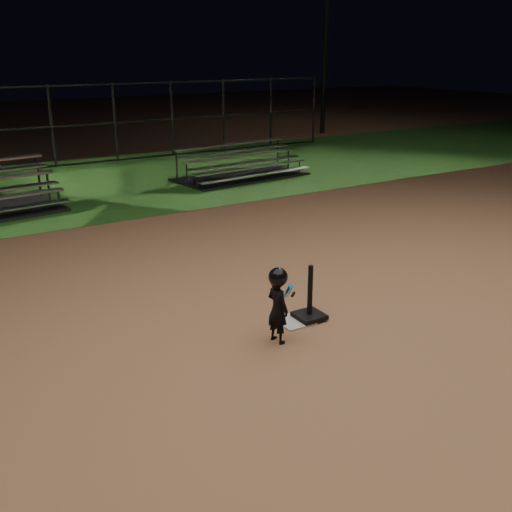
{
  "coord_description": "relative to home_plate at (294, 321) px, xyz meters",
  "views": [
    {
      "loc": [
        -4.24,
        -5.92,
        3.51
      ],
      "look_at": [
        0.0,
        1.0,
        0.65
      ],
      "focal_mm": 41.35,
      "sensor_mm": 36.0,
      "label": 1
    }
  ],
  "objects": [
    {
      "name": "batting_tee",
      "position": [
        0.22,
        -0.04,
        0.15
      ],
      "size": [
        0.38,
        0.38,
        0.76
      ],
      "color": "black",
      "rests_on": "home_plate"
    },
    {
      "name": "home_plate",
      "position": [
        0.0,
        0.0,
        0.0
      ],
      "size": [
        0.45,
        0.45,
        0.02
      ],
      "primitive_type": "cube",
      "color": "beige",
      "rests_on": "ground"
    },
    {
      "name": "ground",
      "position": [
        0.0,
        0.0,
        -0.01
      ],
      "size": [
        80.0,
        80.0,
        0.0
      ],
      "primitive_type": "plane",
      "color": "#A26E49",
      "rests_on": "ground"
    },
    {
      "name": "child_batter",
      "position": [
        -0.51,
        -0.35,
        0.52
      ],
      "size": [
        0.4,
        0.56,
        1.0
      ],
      "rotation": [
        0.0,
        0.0,
        1.76
      ],
      "color": "black",
      "rests_on": "ground"
    },
    {
      "name": "grass_strip",
      "position": [
        0.0,
        10.0,
        -0.01
      ],
      "size": [
        60.0,
        8.0,
        0.01
      ],
      "primitive_type": "cube",
      "color": "#285C1E",
      "rests_on": "ground"
    },
    {
      "name": "light_pole_right",
      "position": [
        12.0,
        14.94,
        4.93
      ],
      "size": [
        0.9,
        0.53,
        8.3
      ],
      "color": "#2D2D30",
      "rests_on": "ground"
    },
    {
      "name": "backstop_fence",
      "position": [
        0.0,
        13.0,
        1.24
      ],
      "size": [
        20.08,
        0.08,
        2.5
      ],
      "color": "#38383D",
      "rests_on": "ground"
    },
    {
      "name": "bleacher_right",
      "position": [
        4.15,
        8.58,
        0.18
      ],
      "size": [
        3.91,
        2.2,
        0.92
      ],
      "rotation": [
        0.0,
        0.0,
        0.1
      ],
      "color": "silver",
      "rests_on": "ground"
    }
  ]
}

